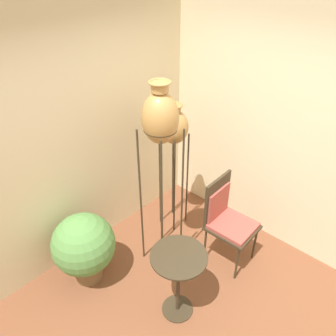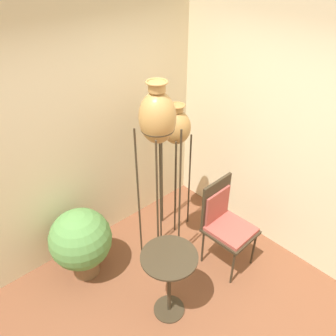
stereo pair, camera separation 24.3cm
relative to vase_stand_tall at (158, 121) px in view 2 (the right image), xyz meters
name	(u,v)px [view 2 (the right image)]	position (x,y,z in m)	size (l,w,h in m)	color
wall_back	(66,142)	(-0.51, 0.82, -0.35)	(7.35, 0.06, 2.70)	beige
wall_right	(310,148)	(1.19, -0.89, -0.35)	(0.06, 7.35, 2.70)	beige
vase_stand_tall	(158,121)	(0.00, 0.00, 0.00)	(0.33, 0.33, 2.06)	#382D1E
vase_stand_medium	(176,130)	(0.52, 0.30, -0.37)	(0.31, 0.31, 1.62)	#382D1E
chair	(225,220)	(0.49, -0.49, -1.12)	(0.46, 0.49, 1.02)	#382D1E
side_table	(169,272)	(-0.39, -0.58, -1.15)	(0.50, 0.50, 0.76)	#382D1E
potted_plant	(81,241)	(-0.74, 0.38, -1.24)	(0.64, 0.64, 0.81)	brown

